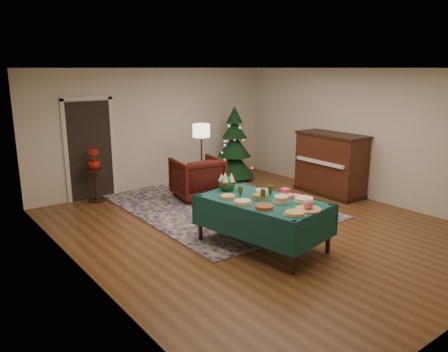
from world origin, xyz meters
TOP-DOWN VIEW (x-y plane):
  - room_shell at (0.00, 0.00)m, footprint 7.00×7.00m
  - doorway at (-1.60, 3.48)m, footprint 1.08×0.04m
  - rug at (0.17, 1.40)m, footprint 3.24×4.23m
  - buffet_table at (-0.50, -0.64)m, footprint 1.47×2.12m
  - platter_0 at (-0.62, -1.42)m, footprint 0.32×0.32m
  - platter_1 at (-0.32, -1.39)m, footprint 0.38×0.38m
  - platter_2 at (-0.07, -1.08)m, footprint 0.32×0.32m
  - platter_3 at (-0.77, -0.97)m, footprint 0.32×0.32m
  - platter_4 at (-0.39, -0.92)m, footprint 0.25×0.25m
  - platter_5 at (-0.11, -0.74)m, footprint 0.26×0.26m
  - platter_6 at (-0.87, -0.60)m, footprint 0.30×0.30m
  - platter_7 at (-0.49, -0.57)m, footprint 0.26×0.26m
  - platter_8 at (-0.22, -0.33)m, footprint 0.26×0.26m
  - platter_9 at (-0.86, -0.24)m, footprint 0.27×0.27m
  - goblet_0 at (-0.69, -0.33)m, footprint 0.08×0.08m
  - goblet_1 at (-0.28, -0.57)m, footprint 0.08×0.08m
  - goblet_2 at (-0.51, -0.66)m, footprint 0.08×0.08m
  - napkin_stack at (-0.00, -0.85)m, footprint 0.18×0.18m
  - gift_box at (-0.03, -0.65)m, footprint 0.14×0.14m
  - centerpiece at (-0.60, 0.11)m, footprint 0.27×0.27m
  - armchair at (0.16, 2.12)m, footprint 1.07×1.02m
  - floor_lamp at (0.48, 2.41)m, footprint 0.37×0.37m
  - side_table at (-1.64, 3.20)m, footprint 0.38×0.38m
  - potted_plant at (-1.64, 3.20)m, footprint 0.24×0.43m
  - christmas_tree at (1.79, 2.90)m, footprint 1.06×1.06m
  - piano at (2.65, 0.64)m, footprint 0.77×1.57m

SIDE VIEW (x-z plane):
  - rug at x=0.17m, z-range 0.00..0.02m
  - side_table at x=-1.64m, z-range -0.01..0.67m
  - armchair at x=0.16m, z-range 0.00..0.97m
  - buffet_table at x=-0.50m, z-range 0.23..0.98m
  - piano at x=2.65m, z-range -0.01..1.32m
  - platter_8 at x=-0.22m, z-range 0.75..0.80m
  - platter_9 at x=-0.86m, z-range 0.75..0.80m
  - platter_5 at x=-0.11m, z-range 0.75..0.80m
  - napkin_stack at x=0.00m, z-range 0.76..0.80m
  - platter_0 at x=-0.62m, z-range 0.75..0.80m
  - platter_3 at x=-0.77m, z-range 0.75..0.81m
  - platter_6 at x=-0.87m, z-range 0.75..0.81m
  - platter_2 at x=-0.07m, z-range 0.75..0.82m
  - platter_7 at x=-0.49m, z-range 0.75..0.83m
  - potted_plant at x=-1.64m, z-range 0.68..0.93m
  - platter_4 at x=-0.39m, z-range 0.75..0.86m
  - gift_box at x=-0.03m, z-range 0.76..0.86m
  - christmas_tree at x=1.79m, z-range -0.09..1.73m
  - platter_1 at x=-0.32m, z-range 0.74..0.90m
  - goblet_0 at x=-0.69m, z-range 0.76..0.94m
  - goblet_1 at x=-0.28m, z-range 0.76..0.94m
  - goblet_2 at x=-0.51m, z-range 0.76..0.94m
  - centerpiece at x=-0.60m, z-range 0.73..1.04m
  - doorway at x=-1.60m, z-range 0.02..2.18m
  - floor_lamp at x=0.48m, z-range 0.53..2.06m
  - room_shell at x=0.00m, z-range -2.15..4.85m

